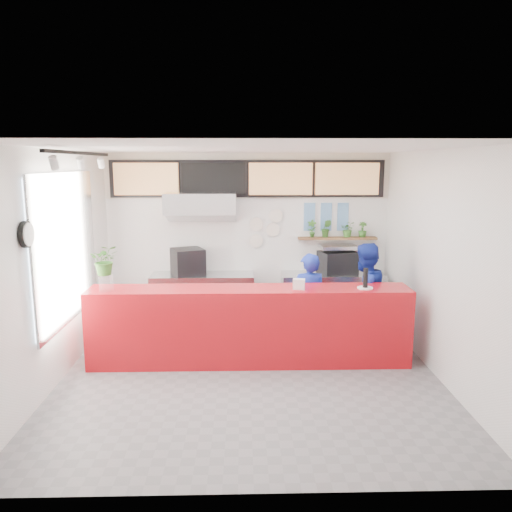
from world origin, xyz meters
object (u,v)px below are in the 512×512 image
(panini_oven, at_px, (188,262))
(staff_center, at_px, (308,302))
(staff_right, at_px, (364,296))
(pepper_mill, at_px, (365,278))
(service_counter, at_px, (250,326))
(espresso_machine, at_px, (338,262))

(panini_oven, xyz_separation_m, staff_center, (1.94, -1.34, -0.37))
(staff_right, relative_size, pepper_mill, 6.00)
(panini_oven, height_order, staff_center, staff_center)
(panini_oven, bearing_deg, pepper_mill, -57.49)
(service_counter, relative_size, staff_center, 2.98)
(panini_oven, xyz_separation_m, espresso_machine, (2.63, 0.00, -0.03))
(panini_oven, height_order, staff_right, staff_right)
(panini_oven, bearing_deg, espresso_machine, -22.51)
(pepper_mill, bearing_deg, staff_right, 76.99)
(staff_center, bearing_deg, staff_right, 177.93)
(staff_center, height_order, staff_right, staff_right)
(service_counter, height_order, panini_oven, panini_oven)
(panini_oven, bearing_deg, staff_right, -46.78)
(service_counter, height_order, pepper_mill, pepper_mill)
(service_counter, xyz_separation_m, pepper_mill, (1.61, -0.06, 0.70))
(panini_oven, bearing_deg, staff_center, -57.04)
(panini_oven, xyz_separation_m, pepper_mill, (2.66, -1.86, 0.12))
(panini_oven, height_order, pepper_mill, pepper_mill)
(pepper_mill, bearing_deg, service_counter, 177.75)
(panini_oven, relative_size, staff_right, 0.31)
(service_counter, relative_size, pepper_mill, 16.43)
(panini_oven, height_order, espresso_machine, panini_oven)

